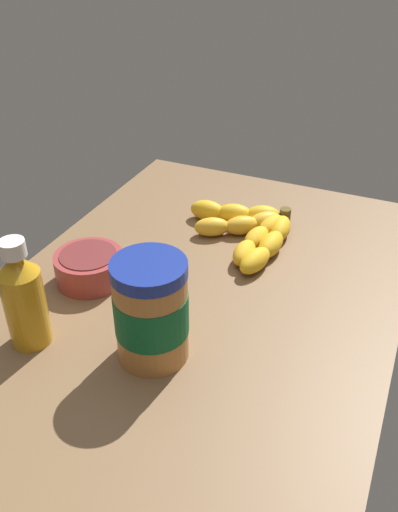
{
  "coord_description": "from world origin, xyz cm",
  "views": [
    {
      "loc": [
        -59.49,
        -26.51,
        49.66
      ],
      "look_at": [
        3.36,
        1.21,
        4.45
      ],
      "focal_mm": 38.15,
      "sensor_mm": 36.0,
      "label": 1
    }
  ],
  "objects_px": {
    "peanut_butter_jar": "(149,310)",
    "small_bowl": "(89,267)",
    "honey_bottle": "(24,297)",
    "banana_bunch": "(250,229)"
  },
  "relations": [
    {
      "from": "peanut_butter_jar",
      "to": "honey_bottle",
      "type": "height_order",
      "value": "honey_bottle"
    },
    {
      "from": "banana_bunch",
      "to": "honey_bottle",
      "type": "distance_m",
      "value": 0.41
    },
    {
      "from": "honey_bottle",
      "to": "small_bowl",
      "type": "relative_size",
      "value": 1.48
    },
    {
      "from": "banana_bunch",
      "to": "small_bowl",
      "type": "bearing_deg",
      "value": 139.93
    },
    {
      "from": "peanut_butter_jar",
      "to": "small_bowl",
      "type": "xyz_separation_m",
      "value": [
        0.11,
        0.16,
        -0.05
      ]
    },
    {
      "from": "banana_bunch",
      "to": "small_bowl",
      "type": "height_order",
      "value": "small_bowl"
    },
    {
      "from": "honey_bottle",
      "to": "banana_bunch",
      "type": "bearing_deg",
      "value": -26.02
    },
    {
      "from": "small_bowl",
      "to": "honey_bottle",
      "type": "bearing_deg",
      "value": -178.15
    },
    {
      "from": "banana_bunch",
      "to": "small_bowl",
      "type": "xyz_separation_m",
      "value": [
        -0.22,
        0.18,
        0.01
      ]
    },
    {
      "from": "honey_bottle",
      "to": "small_bowl",
      "type": "bearing_deg",
      "value": 1.85
    }
  ]
}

